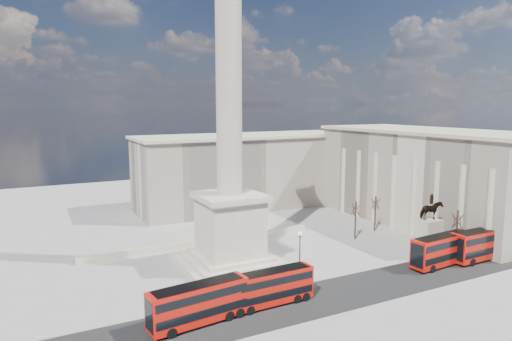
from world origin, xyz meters
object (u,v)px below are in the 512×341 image
Objects in this scene: red_bus_c at (443,249)px; pedestrian_walking at (424,256)px; pedestrian_standing at (420,248)px; red_bus_d at (483,244)px; red_bus_a at (199,303)px; nelsons_column at (230,179)px; red_bus_b at (272,287)px; victorian_lamp at (300,249)px; equestrian_statue at (430,230)px; pedestrian_crossing at (305,277)px.

pedestrian_walking is (-1.27, 2.33, -1.49)m from red_bus_c.
pedestrian_standing is at bearing 54.00° from pedestrian_walking.
red_bus_d is at bearing 122.47° from pedestrian_standing.
pedestrian_standing is (39.42, 6.22, -1.60)m from red_bus_a.
red_bus_c reaches higher than pedestrian_walking.
red_bus_a is at bearing -124.87° from nelsons_column.
red_bus_c is at bearing -1.43° from red_bus_b.
red_bus_b is 0.91× the size of red_bus_c.
red_bus_a is 6.17× the size of pedestrian_walking.
equestrian_statue reaches higher than victorian_lamp.
red_bus_b is 36.21m from red_bus_d.
pedestrian_standing is at bearing -112.64° from pedestrian_crossing.
red_bus_b reaches higher than pedestrian_walking.
nelsons_column is 27.19× the size of pedestrian_walking.
pedestrian_walking is at bearing -13.05° from victorian_lamp.
red_bus_c is at bearing 65.26° from pedestrian_standing.
pedestrian_walking is at bearing -120.82° from pedestrian_crossing.
red_bus_a is 7.45× the size of pedestrian_standing.
nelsons_column is 4.78× the size of red_bus_b.
red_bus_c is 1.90× the size of victorian_lamp.
pedestrian_walking is 4.12m from pedestrian_standing.
pedestrian_walking is 1.21× the size of pedestrian_standing.
pedestrian_standing is at bearing -3.40° from victorian_lamp.
pedestrian_crossing is at bearing 170.29° from red_bus_d.
red_bus_b is 28.75m from red_bus_c.
pedestrian_standing is at bearing -15.92° from nelsons_column.
victorian_lamp is at bearing 170.98° from pedestrian_walking.
red_bus_c is 0.98× the size of red_bus_d.
nelsons_column is 4.41× the size of red_bus_a.
pedestrian_walking is 20.52m from pedestrian_crossing.
red_bus_c reaches higher than pedestrian_crossing.
equestrian_statue is 3.83m from pedestrian_standing.
pedestrian_walking is (36.77, 3.06, -1.44)m from red_bus_a.
equestrian_statue is 6.07× the size of pedestrian_standing.
pedestrian_standing is (29.27, -8.35, -12.16)m from nelsons_column.
pedestrian_standing is 0.85× the size of pedestrian_crossing.
red_bus_d is 6.52× the size of pedestrian_crossing.
red_bus_d reaches higher than pedestrian_walking.
red_bus_a is 1.88× the size of victorian_lamp.
red_bus_d is (45.49, -0.28, 0.12)m from red_bus_a.
nelsons_column is 32.77m from pedestrian_standing.
equestrian_statue is (32.95, 6.36, 1.04)m from red_bus_b.
red_bus_d reaches higher than red_bus_c.
red_bus_a is 39.94m from pedestrian_standing.
red_bus_c is (27.89, -13.83, -10.52)m from nelsons_column.
equestrian_statue is at bearing -175.52° from pedestrian_standing.
red_bus_d reaches higher than red_bus_b.
nelsons_column reaches higher than pedestrian_standing.
victorian_lamp is (7.41, -7.05, -9.37)m from nelsons_column.
equestrian_statue reaches higher than pedestrian_walking.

